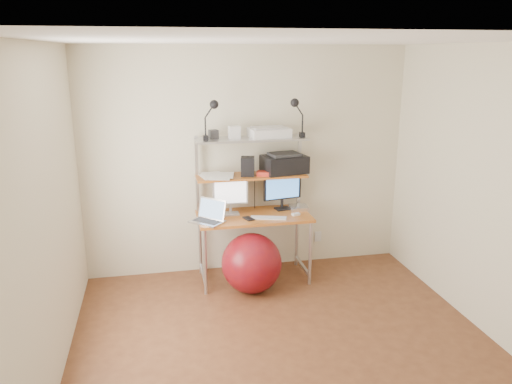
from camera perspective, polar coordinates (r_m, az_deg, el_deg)
room at (r=3.85m, az=4.00°, el=-2.05°), size 3.60×3.60×3.60m
computer_desk at (r=5.33m, az=-0.39°, el=-0.24°), size 1.20×0.60×1.57m
wall_outlet at (r=6.01m, az=7.09°, el=-5.07°), size 0.08×0.01×0.12m
monitor_silver at (r=5.32m, az=-2.94°, el=-0.23°), size 0.38×0.13×0.42m
monitor_black at (r=5.49m, az=3.04°, el=0.27°), size 0.44×0.15×0.44m
laptop at (r=5.15m, az=-5.34°, el=-2.83°), size 0.42×0.42×0.29m
keyboard at (r=5.23m, az=1.43°, el=-2.97°), size 0.39×0.21×0.01m
mouse at (r=5.34m, az=4.59°, el=-2.55°), size 0.09×0.07×0.02m
mac_mini at (r=5.55m, az=4.86°, el=-1.77°), size 0.22×0.22×0.04m
phone at (r=5.21m, az=-0.86°, el=-3.05°), size 0.12×0.16×0.01m
printer at (r=5.43m, az=3.25°, el=3.28°), size 0.51×0.40×0.22m
nas_cube at (r=5.29m, az=-0.95°, el=2.95°), size 0.17×0.17×0.20m
red_box at (r=5.31m, az=0.98°, el=2.13°), size 0.19×0.15×0.04m
scanner at (r=5.31m, az=1.51°, el=6.85°), size 0.45×0.32×0.11m
box_white at (r=5.22m, az=-2.50°, el=6.84°), size 0.12×0.10×0.13m
box_grey at (r=5.25m, az=-4.88°, el=6.60°), size 0.10×0.10×0.09m
clip_lamp_left at (r=5.09m, az=-5.02°, el=9.20°), size 0.16×0.09×0.41m
clip_lamp_right at (r=5.28m, az=4.63°, el=9.44°), size 0.16×0.09×0.41m
exercise_ball at (r=5.21m, az=-0.51°, el=-8.13°), size 0.63×0.63×0.63m
paper_stack at (r=5.28m, az=-4.50°, el=1.87°), size 0.39×0.40×0.02m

